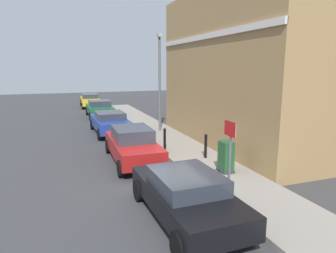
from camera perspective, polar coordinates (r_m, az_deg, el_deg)
The scene contains 13 objects.
ground at distance 11.11m, azimuth -0.39°, elevation -9.76°, with size 80.00×80.00×0.00m, color #38383A.
sidewalk at distance 17.15m, azimuth -0.73°, elevation -1.97°, with size 2.39×30.00×0.15m, color gray.
corner_building at distance 16.72m, azimuth 17.84°, elevation 10.26°, with size 7.10×11.01×7.72m.
car_black at distance 8.11m, azimuth 3.40°, elevation -12.62°, with size 2.00×4.23×1.30m.
car_red at distance 12.88m, azimuth -6.69°, elevation -3.37°, with size 1.89×4.47×1.48m.
car_blue at distance 18.61m, azimuth -10.87°, elevation 0.85°, with size 2.01×4.31×1.32m.
car_green at distance 24.99m, azimuth -12.72°, elevation 3.35°, with size 1.95×3.92×1.34m.
car_yellow at distance 31.50m, azimuth -14.46°, elevation 4.87°, with size 1.89×4.29×1.34m.
utility_cabinet at distance 11.38m, azimuth 10.85°, elevation -5.83°, with size 0.46×0.61×1.15m.
bollard_near_cabinet at distance 12.97m, azimuth 7.11°, elevation -3.50°, with size 0.14×0.14×1.04m.
bollard_far_kerb at distance 14.11m, azimuth -0.62°, elevation -2.22°, with size 0.14×0.14×1.04m.
street_sign at distance 9.10m, azimuth 11.57°, elevation -3.73°, with size 0.08×0.60×2.30m.
lamppost at distance 18.16m, azimuth -1.60°, elevation 9.04°, with size 0.20×0.44×5.72m.
Camera 1 is at (-3.44, -9.79, 3.96)m, focal length 32.38 mm.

